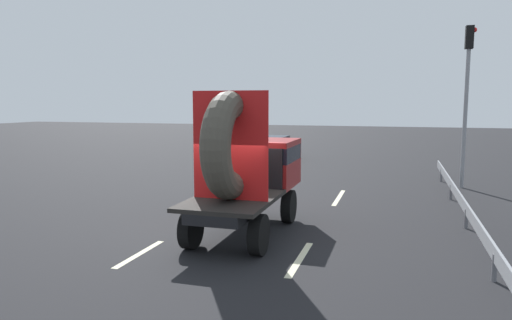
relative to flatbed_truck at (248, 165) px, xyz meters
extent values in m
plane|color=black|center=(-0.35, -0.78, -1.82)|extent=(120.00, 120.00, 0.00)
cylinder|color=black|center=(-0.85, 1.23, -1.34)|extent=(0.28, 0.96, 0.96)
cylinder|color=black|center=(0.85, 1.23, -1.34)|extent=(0.28, 0.96, 0.96)
cylinder|color=black|center=(-0.85, -1.86, -1.34)|extent=(0.28, 0.96, 0.96)
cylinder|color=black|center=(0.85, -1.86, -1.34)|extent=(0.28, 0.96, 0.96)
cube|color=black|center=(0.00, -0.28, -0.87)|extent=(1.30, 4.97, 0.25)
cube|color=maroon|center=(0.00, 1.23, -0.07)|extent=(2.00, 1.96, 1.35)
cube|color=black|center=(0.00, 1.18, 0.22)|extent=(2.02, 1.87, 0.44)
cube|color=black|center=(0.00, -1.26, -0.70)|extent=(2.00, 3.01, 0.10)
cube|color=black|center=(0.00, 0.20, -0.10)|extent=(1.80, 0.08, 1.10)
torus|color=#474238|center=(0.00, -1.41, 0.66)|extent=(0.70, 2.61, 2.61)
cube|color=red|center=(0.00, -1.41, 0.66)|extent=(1.90, 0.03, 2.61)
cylinder|color=black|center=(-4.44, 17.74, -1.49)|extent=(0.23, 0.66, 0.66)
cylinder|color=black|center=(-2.85, 17.74, -1.49)|extent=(0.23, 0.66, 0.66)
cylinder|color=black|center=(-4.44, 14.98, -1.49)|extent=(0.23, 0.66, 0.66)
cylinder|color=black|center=(-2.85, 14.98, -1.49)|extent=(0.23, 0.66, 0.66)
cube|color=#33723F|center=(-3.65, 16.36, -1.21)|extent=(1.85, 4.31, 0.56)
cube|color=black|center=(-3.65, 16.26, -0.67)|extent=(1.66, 2.41, 0.51)
cylinder|color=gray|center=(6.43, 8.83, 1.00)|extent=(0.16, 0.16, 5.63)
cube|color=black|center=(6.43, 8.83, 4.27)|extent=(0.30, 0.36, 0.90)
sphere|color=red|center=(6.60, 8.83, 4.55)|extent=(0.20, 0.20, 0.20)
cube|color=gray|center=(5.75, 4.06, -1.27)|extent=(0.06, 16.30, 0.32)
cylinder|color=slate|center=(5.75, -2.06, -1.54)|extent=(0.10, 0.10, 0.55)
cylinder|color=slate|center=(5.75, 2.02, -1.54)|extent=(0.10, 0.10, 0.55)
cylinder|color=slate|center=(5.75, 6.09, -1.54)|extent=(0.10, 0.10, 0.55)
cylinder|color=slate|center=(5.75, 10.17, -1.54)|extent=(0.10, 0.10, 0.55)
cube|color=beige|center=(-1.82, -2.60, -1.81)|extent=(0.16, 2.07, 0.01)
cube|color=beige|center=(-1.82, 5.66, -1.81)|extent=(0.16, 2.57, 0.01)
cube|color=beige|center=(1.82, -1.85, -1.81)|extent=(0.16, 2.47, 0.01)
cube|color=beige|center=(1.82, 5.29, -1.81)|extent=(0.16, 2.95, 0.01)
camera|label=1|loc=(3.84, -11.88, 1.68)|focal=32.81mm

